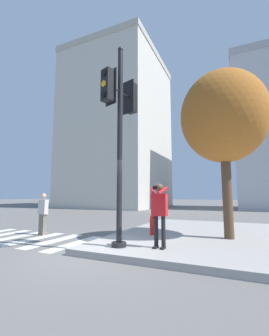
% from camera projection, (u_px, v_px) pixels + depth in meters
% --- Properties ---
extents(ground_plane, '(160.00, 160.00, 0.00)m').
position_uv_depth(ground_plane, '(93.00, 253.00, 5.96)').
color(ground_plane, slate).
extents(sidewalk_corner, '(8.00, 8.00, 0.17)m').
position_uv_depth(sidewalk_corner, '(237.00, 238.00, 7.69)').
color(sidewalk_corner, '#9E9B96').
rests_on(sidewalk_corner, ground_plane).
extents(crosswalk_stripes, '(5.02, 2.60, 0.01)m').
position_uv_depth(crosswalk_stripes, '(25.00, 238.00, 8.09)').
color(crosswalk_stripes, silver).
rests_on(crosswalk_stripes, ground_plane).
extents(traffic_signal_pole, '(0.64, 1.26, 5.72)m').
position_uv_depth(traffic_signal_pole, '(120.00, 120.00, 6.37)').
color(traffic_signal_pole, black).
rests_on(traffic_signal_pole, sidewalk_corner).
extents(person_photographer, '(0.50, 0.53, 1.67)m').
position_uv_depth(person_photographer, '(159.00, 209.00, 5.92)').
color(person_photographer, black).
rests_on(person_photographer, sidewalk_corner).
extents(pedestrian_distant, '(0.34, 0.20, 1.61)m').
position_uv_depth(pedestrian_distant, '(43.00, 213.00, 8.76)').
color(pedestrian_distant, '#6B6051').
rests_on(pedestrian_distant, ground_plane).
extents(street_tree, '(2.83, 2.83, 5.55)m').
position_uv_depth(street_tree, '(223.00, 117.00, 7.55)').
color(street_tree, brown).
rests_on(street_tree, sidewalk_corner).
extents(fire_hydrant, '(0.17, 0.23, 0.68)m').
position_uv_depth(fire_hydrant, '(152.00, 225.00, 7.77)').
color(fire_hydrant, red).
rests_on(fire_hydrant, sidewalk_corner).
extents(building_left, '(11.82, 13.31, 20.93)m').
position_uv_depth(building_left, '(119.00, 132.00, 31.70)').
color(building_left, beige).
rests_on(building_left, ground_plane).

